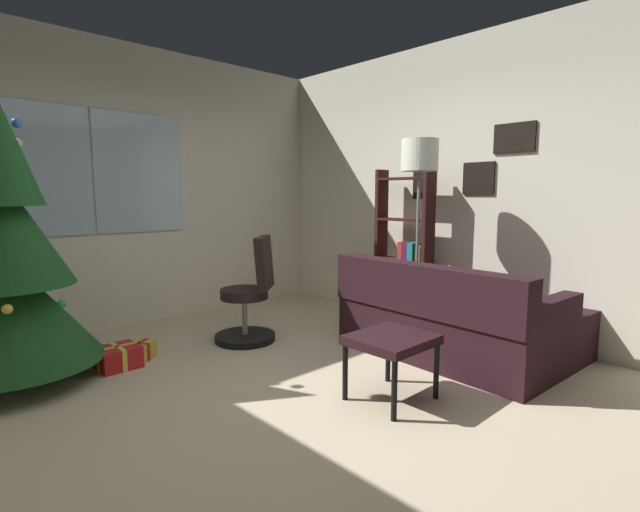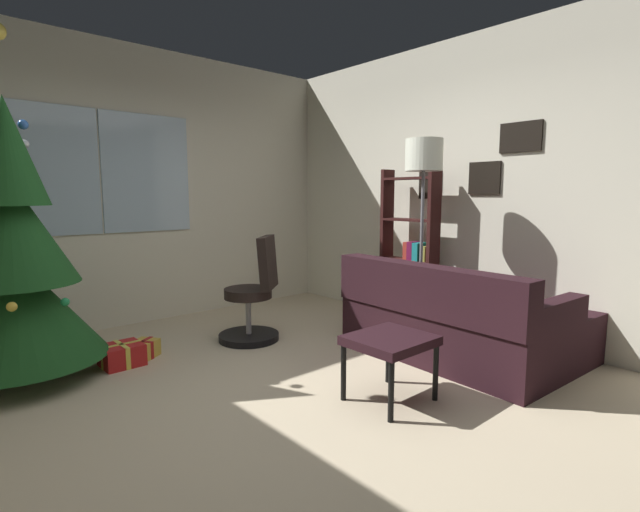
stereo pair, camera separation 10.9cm
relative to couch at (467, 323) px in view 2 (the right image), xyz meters
name	(u,v)px [view 2 (the right image)]	position (x,y,z in m)	size (l,w,h in m)	color
ground_plane	(289,407)	(-1.64, 0.31, -0.34)	(4.61, 5.11, 0.10)	beige
wall_back_with_windows	(133,187)	(-1.66, 2.91, 1.15)	(4.61, 0.12, 2.86)	#EDE6CD
wall_right_with_frames	(483,187)	(0.72, 0.31, 1.14)	(0.12, 5.11, 2.86)	#EDE6CD
couch	(467,323)	(0.00, 0.00, 0.00)	(1.57, 1.85, 0.81)	black
footstool	(390,344)	(-1.14, -0.13, 0.09)	(0.51, 0.46, 0.44)	black
holiday_tree	(16,268)	(-2.88, 1.87, 0.55)	(1.15, 1.15, 2.50)	#4C331E
gift_box_red	(122,355)	(-2.25, 1.70, -0.20)	(0.31, 0.28, 0.18)	red
gift_box_green	(58,343)	(-2.57, 2.28, -0.17)	(0.24, 0.24, 0.24)	#1E722D
gift_box_gold	(142,350)	(-2.06, 1.76, -0.22)	(0.32, 0.30, 0.15)	gold
office_chair	(254,300)	(-1.09, 1.55, 0.09)	(0.59, 0.60, 0.98)	black
bookshelf	(410,256)	(0.45, 0.95, 0.43)	(0.18, 0.64, 1.62)	#341514
floor_lamp	(423,172)	(0.05, 0.52, 1.26)	(0.33, 0.33, 1.84)	slate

